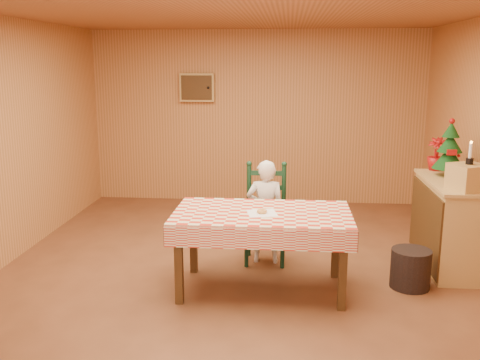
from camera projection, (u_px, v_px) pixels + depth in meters
name	position (u px, v px, depth m)	size (l,w,h in m)	color
ground	(238.00, 275.00, 5.47)	(6.00, 6.00, 0.00)	brown
cabin_walls	(243.00, 92.00, 5.59)	(5.10, 6.05, 2.65)	#BB7C43
dining_table	(262.00, 220.00, 4.97)	(1.66, 0.96, 0.77)	#452B12
ladder_chair	(266.00, 216.00, 5.78)	(0.44, 0.40, 1.08)	black
seated_child	(265.00, 212.00, 5.71)	(0.41, 0.27, 1.12)	silver
napkin	(262.00, 213.00, 4.91)	(0.26, 0.26, 0.00)	white
donut	(262.00, 211.00, 4.90)	(0.10, 0.10, 0.03)	#D99B4E
shelf_unit	(450.00, 224.00, 5.61)	(0.54, 1.24, 0.93)	tan
crate	(468.00, 177.00, 5.09)	(0.30, 0.30, 0.25)	tan
christmas_tree	(450.00, 150.00, 5.69)	(0.34, 0.34, 0.62)	#452B12
flower_arrangement	(437.00, 154.00, 6.01)	(0.21, 0.21, 0.37)	#980E0E
candle_set	(470.00, 158.00, 5.05)	(0.07, 0.07, 0.22)	black
storage_bin	(410.00, 269.00, 5.13)	(0.38, 0.38, 0.38)	black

